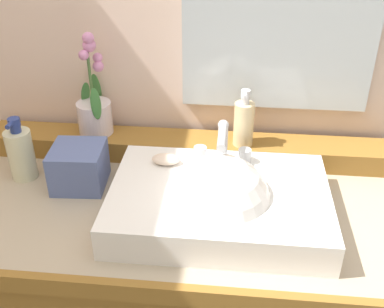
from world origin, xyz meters
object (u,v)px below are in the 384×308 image
(soap_bar, at_px, (166,159))
(soap_dispenser, at_px, (244,122))
(sink_basin, at_px, (219,204))
(lotion_bottle, at_px, (21,153))
(potted_plant, at_px, (94,108))
(tissue_box, at_px, (79,166))

(soap_bar, distance_m, soap_dispenser, 0.24)
(sink_basin, bearing_deg, soap_bar, 142.85)
(soap_dispenser, xyz_separation_m, lotion_bottle, (-0.57, -0.13, -0.05))
(sink_basin, xyz_separation_m, lotion_bottle, (-0.52, 0.13, 0.03))
(potted_plant, height_order, soap_dispenser, potted_plant)
(soap_dispenser, bearing_deg, tissue_box, -160.21)
(soap_bar, height_order, soap_dispenser, soap_dispenser)
(soap_dispenser, height_order, lotion_bottle, soap_dispenser)
(sink_basin, bearing_deg, lotion_bottle, 166.43)
(lotion_bottle, bearing_deg, sink_basin, -13.57)
(soap_bar, relative_size, tissue_box, 0.54)
(soap_bar, height_order, tissue_box, tissue_box)
(potted_plant, xyz_separation_m, soap_dispenser, (0.41, -0.03, -0.01))
(soap_bar, height_order, lotion_bottle, lotion_bottle)
(lotion_bottle, bearing_deg, tissue_box, -6.99)
(lotion_bottle, xyz_separation_m, tissue_box, (0.16, -0.02, -0.02))
(soap_dispenser, relative_size, lotion_bottle, 0.92)
(potted_plant, bearing_deg, soap_dispenser, -3.52)
(soap_dispenser, height_order, tissue_box, soap_dispenser)
(sink_basin, bearing_deg, tissue_box, 163.65)
(potted_plant, relative_size, soap_dispenser, 1.83)
(sink_basin, bearing_deg, soap_dispenser, 78.80)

